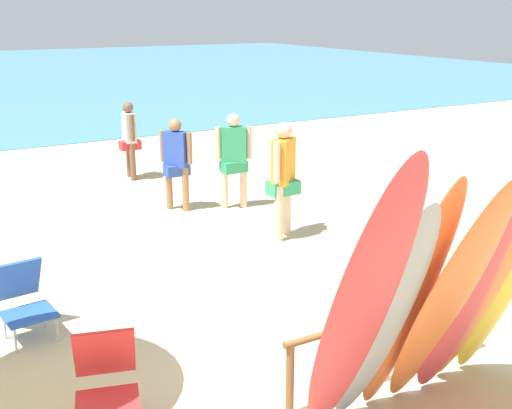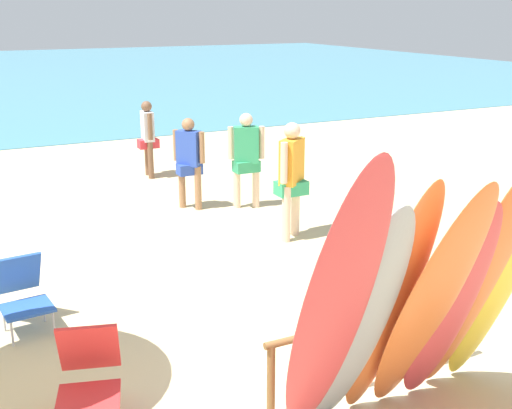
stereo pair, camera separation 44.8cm
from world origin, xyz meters
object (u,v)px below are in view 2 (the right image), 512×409
object	(u,v)px
beachgoer_photographing	(292,173)
surfboard_red_0	(333,313)
surfboard_rack	(372,335)
beachgoer_near_rack	(246,154)
surfboard_orange_5	(477,282)
beach_chair_blue	(89,372)
surfboard_grey_1	(360,323)
beachgoer_midbeach	(189,157)
surfboard_orange_2	(390,306)
beach_chair_red	(21,290)
surfboard_orange_3	(429,305)
surfboard_yellow_6	(508,258)
surfboard_red_4	(449,306)
beachgoer_strolling	(148,134)

from	to	relation	value
beachgoer_photographing	surfboard_red_0	bearing A→B (deg)	-153.75
surfboard_rack	beachgoer_near_rack	bearing A→B (deg)	75.98
surfboard_orange_5	beach_chair_blue	bearing A→B (deg)	156.47
surfboard_grey_1	beachgoer_midbeach	distance (m)	6.53
surfboard_grey_1	surfboard_orange_2	bearing A→B (deg)	5.66
surfboard_grey_1	beach_chair_red	distance (m)	3.86
beachgoer_photographing	beach_chair_red	distance (m)	4.16
surfboard_orange_3	surfboard_yellow_6	size ratio (longest dim) A/B	0.84
surfboard_red_0	surfboard_red_4	bearing A→B (deg)	11.45
beach_chair_red	beachgoer_near_rack	bearing A→B (deg)	29.39
beachgoer_near_rack	beachgoer_strolling	bearing A→B (deg)	-51.16
surfboard_orange_5	beach_chair_blue	distance (m)	3.26
surfboard_orange_5	beachgoer_photographing	world-z (taller)	surfboard_orange_5
surfboard_rack	surfboard_orange_5	xyz separation A→B (m)	(0.56, -0.61, 0.64)
surfboard_red_4	beachgoer_strolling	distance (m)	8.86
surfboard_orange_5	beachgoer_photographing	size ratio (longest dim) A/B	1.42
surfboard_red_4	surfboard_orange_5	xyz separation A→B (m)	(0.26, -0.02, 0.17)
surfboard_red_4	surfboard_red_0	bearing A→B (deg)	-172.41
surfboard_red_4	beachgoer_strolling	xyz separation A→B (m)	(0.21, 8.85, -0.11)
surfboard_orange_2	surfboard_orange_3	size ratio (longest dim) A/B	0.97
beachgoer_photographing	surfboard_red_4	bearing A→B (deg)	-140.67
surfboard_yellow_6	beachgoer_midbeach	bearing A→B (deg)	97.67
surfboard_orange_2	surfboard_orange_5	size ratio (longest dim) A/B	0.93
surfboard_grey_1	surfboard_red_4	distance (m)	0.87
surfboard_red_4	surfboard_orange_5	world-z (taller)	surfboard_orange_5
surfboard_grey_1	beachgoer_near_rack	size ratio (longest dim) A/B	1.36
surfboard_grey_1	beachgoer_midbeach	world-z (taller)	surfboard_grey_1
beachgoer_near_rack	beach_chair_red	xyz separation A→B (m)	(-4.02, -2.88, -0.52)
beachgoer_midbeach	surfboard_orange_3	bearing A→B (deg)	135.91
surfboard_rack	surfboard_yellow_6	distance (m)	1.33
surfboard_orange_2	surfboard_yellow_6	xyz separation A→B (m)	(1.08, -0.11, 0.24)
beachgoer_photographing	beach_chair_blue	world-z (taller)	beachgoer_photographing
beachgoer_midbeach	beachgoer_strolling	distance (m)	2.41
beachgoer_strolling	beachgoer_photographing	bearing A→B (deg)	15.12
surfboard_rack	beachgoer_near_rack	xyz separation A→B (m)	(1.37, 5.49, 0.41)
beach_chair_blue	surfboard_orange_5	bearing A→B (deg)	-7.63
surfboard_orange_2	beachgoer_strolling	bearing A→B (deg)	79.53
beachgoer_strolling	beachgoer_midbeach	bearing A→B (deg)	4.51
beachgoer_near_rack	surfboard_red_0	bearing A→B (deg)	91.41
surfboard_rack	surfboard_red_4	world-z (taller)	surfboard_red_4
beach_chair_red	beach_chair_blue	size ratio (longest dim) A/B	0.98
surfboard_orange_3	beachgoer_photographing	xyz separation A→B (m)	(1.29, 4.47, -0.11)
surfboard_orange_5	beachgoer_strolling	distance (m)	8.88
beach_chair_blue	beachgoer_midbeach	bearing A→B (deg)	77.31
surfboard_orange_3	beachgoer_near_rack	distance (m)	6.31
beach_chair_blue	beach_chair_red	bearing A→B (deg)	114.51
beachgoer_midbeach	beach_chair_red	bearing A→B (deg)	96.18
beach_chair_red	beach_chair_blue	world-z (taller)	beach_chair_blue
beach_chair_blue	surfboard_rack	bearing A→B (deg)	0.25
surfboard_red_0	beach_chair_red	bearing A→B (deg)	122.94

